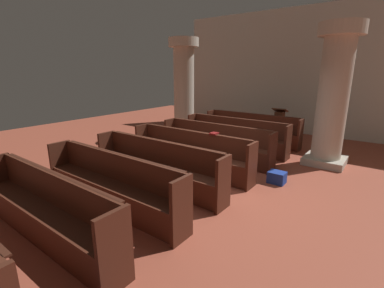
# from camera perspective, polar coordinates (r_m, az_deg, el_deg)

# --- Properties ---
(ground_plane) EXTENTS (19.20, 19.20, 0.00)m
(ground_plane) POSITION_cam_1_polar(r_m,az_deg,el_deg) (5.83, 5.13, -8.36)
(ground_plane) COLOR #9E4733
(back_wall) EXTENTS (10.00, 0.16, 4.50)m
(back_wall) POSITION_cam_1_polar(r_m,az_deg,el_deg) (11.01, 22.82, 13.64)
(back_wall) COLOR beige
(back_wall) RESTS_ON ground
(pew_row_0) EXTENTS (3.17, 0.46, 0.95)m
(pew_row_0) POSITION_cam_1_polar(r_m,az_deg,el_deg) (9.14, 12.31, 3.35)
(pew_row_0) COLOR #4C2316
(pew_row_0) RESTS_ON ground
(pew_row_1) EXTENTS (3.17, 0.46, 0.95)m
(pew_row_1) POSITION_cam_1_polar(r_m,az_deg,el_deg) (8.16, 9.04, 2.12)
(pew_row_1) COLOR #4C2316
(pew_row_1) RESTS_ON ground
(pew_row_2) EXTENTS (3.17, 0.47, 0.95)m
(pew_row_2) POSITION_cam_1_polar(r_m,az_deg,el_deg) (7.22, 4.91, 0.55)
(pew_row_2) COLOR #4C2316
(pew_row_2) RESTS_ON ground
(pew_row_3) EXTENTS (3.17, 0.46, 0.95)m
(pew_row_3) POSITION_cam_1_polar(r_m,az_deg,el_deg) (6.34, -0.42, -1.48)
(pew_row_3) COLOR #4C2316
(pew_row_3) RESTS_ON ground
(pew_row_4) EXTENTS (3.17, 0.46, 0.95)m
(pew_row_4) POSITION_cam_1_polar(r_m,az_deg,el_deg) (5.54, -7.39, -4.10)
(pew_row_4) COLOR #4C2316
(pew_row_4) RESTS_ON ground
(pew_row_5) EXTENTS (3.17, 0.47, 0.95)m
(pew_row_5) POSITION_cam_1_polar(r_m,az_deg,el_deg) (4.86, -16.57, -7.43)
(pew_row_5) COLOR #4C2316
(pew_row_5) RESTS_ON ground
(pew_row_6) EXTENTS (3.17, 0.46, 0.95)m
(pew_row_6) POSITION_cam_1_polar(r_m,az_deg,el_deg) (4.36, -28.47, -11.38)
(pew_row_6) COLOR #4C2316
(pew_row_6) RESTS_ON ground
(pillar_aisle_side) EXTENTS (1.02, 1.02, 3.38)m
(pillar_aisle_side) POSITION_cam_1_polar(r_m,az_deg,el_deg) (7.49, 27.45, 9.21)
(pillar_aisle_side) COLOR #B6AD9A
(pillar_aisle_side) RESTS_ON ground
(pillar_far_side) EXTENTS (1.02, 1.02, 3.38)m
(pillar_far_side) POSITION_cam_1_polar(r_m,az_deg,el_deg) (9.75, -1.71, 11.86)
(pillar_far_side) COLOR #B6AD9A
(pillar_far_side) RESTS_ON ground
(lectern) EXTENTS (0.48, 0.45, 1.08)m
(lectern) POSITION_cam_1_polar(r_m,az_deg,el_deg) (9.97, 17.68, 3.63)
(lectern) COLOR #562B1A
(lectern) RESTS_ON ground
(hymn_book) EXTENTS (0.15, 0.19, 0.03)m
(hymn_book) POSITION_cam_1_polar(r_m,az_deg,el_deg) (6.08, 4.65, 2.22)
(hymn_book) COLOR maroon
(hymn_book) RESTS_ON pew_row_3
(kneeler_box_blue) EXTENTS (0.35, 0.28, 0.25)m
(kneeler_box_blue) POSITION_cam_1_polar(r_m,az_deg,el_deg) (6.10, 17.31, -6.67)
(kneeler_box_blue) COLOR navy
(kneeler_box_blue) RESTS_ON ground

